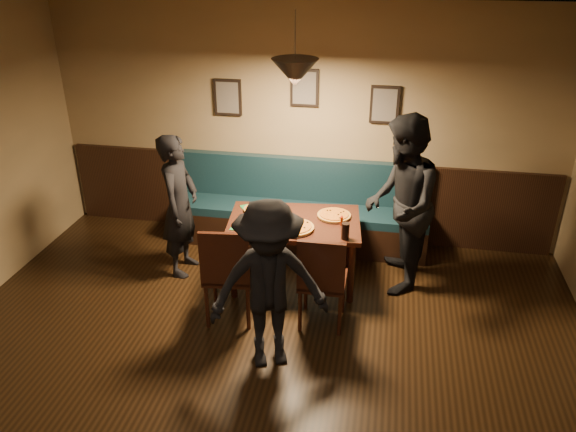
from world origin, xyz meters
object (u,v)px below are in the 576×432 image
object	(u,v)px
chair_near_left	(230,271)
chair_near_right	(323,278)
diner_right	(401,205)
soda_glass	(345,231)
diner_front	(269,286)
diner_left	(180,206)
tabasco_bottle	(342,220)
booth_bench	(300,206)
dining_table	(294,251)

from	to	relation	value
chair_near_left	chair_near_right	bearing A→B (deg)	-1.81
diner_right	soda_glass	bearing A→B (deg)	-52.04
diner_front	diner_right	bearing A→B (deg)	34.15
diner_left	tabasco_bottle	bearing A→B (deg)	-89.41
booth_bench	chair_near_left	xyz separation A→B (m)	(-0.41, -1.57, 0.02)
chair_near_right	diner_left	distance (m)	1.79
booth_bench	diner_left	size ratio (longest dim) A/B	1.90
booth_bench	soda_glass	size ratio (longest dim) A/B	17.93
diner_front	tabasco_bottle	size ratio (longest dim) A/B	12.74
diner_front	tabasco_bottle	xyz separation A→B (m)	(0.47, 1.29, 0.01)
diner_right	booth_bench	bearing A→B (deg)	-123.02
dining_table	diner_left	world-z (taller)	diner_left
diner_front	soda_glass	size ratio (longest dim) A/B	9.23
dining_table	tabasco_bottle	size ratio (longest dim) A/B	11.19
soda_glass	tabasco_bottle	size ratio (longest dim) A/B	1.38
chair_near_right	diner_left	bearing A→B (deg)	157.11
dining_table	tabasco_bottle	distance (m)	0.65
diner_right	tabasco_bottle	world-z (taller)	diner_right
dining_table	diner_left	distance (m)	1.31
chair_near_right	diner_front	world-z (taller)	diner_front
booth_bench	soda_glass	bearing A→B (deg)	-60.56
chair_near_left	tabasco_bottle	bearing A→B (deg)	29.74
diner_front	soda_glass	bearing A→B (deg)	42.39
dining_table	diner_right	xyz separation A→B (m)	(1.07, 0.14, 0.57)
booth_bench	diner_front	xyz separation A→B (m)	(0.10, -2.15, 0.27)
chair_near_left	diner_right	world-z (taller)	diner_right
dining_table	chair_near_right	xyz separation A→B (m)	(0.39, -0.67, 0.13)
diner_front	chair_near_right	bearing A→B (deg)	39.90
booth_bench	chair_near_right	xyz separation A→B (m)	(0.47, -1.50, -0.01)
diner_right	diner_front	world-z (taller)	diner_right
diner_left	soda_glass	bearing A→B (deg)	-97.92
booth_bench	dining_table	world-z (taller)	booth_bench
dining_table	diner_front	world-z (taller)	diner_front
dining_table	tabasco_bottle	xyz separation A→B (m)	(0.49, -0.02, 0.42)
booth_bench	diner_front	size ratio (longest dim) A/B	1.94
diner_right	soda_glass	xyz separation A→B (m)	(-0.51, -0.43, -0.12)
chair_near_left	soda_glass	bearing A→B (deg)	16.85
booth_bench	diner_right	bearing A→B (deg)	-31.09
diner_left	booth_bench	bearing A→B (deg)	-53.22
booth_bench	chair_near_right	distance (m)	1.57
booth_bench	chair_near_left	bearing A→B (deg)	-104.72
chair_near_left	diner_left	size ratio (longest dim) A/B	0.65
diner_right	diner_front	size ratio (longest dim) A/B	1.21
booth_bench	dining_table	distance (m)	0.84
chair_near_right	tabasco_bottle	world-z (taller)	chair_near_right
diner_right	tabasco_bottle	size ratio (longest dim) A/B	15.38
tabasco_bottle	chair_near_left	bearing A→B (deg)	-143.75
dining_table	chair_near_left	bearing A→B (deg)	-129.68
diner_front	tabasco_bottle	distance (m)	1.38
diner_left	tabasco_bottle	xyz separation A→B (m)	(1.74, -0.02, -0.00)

